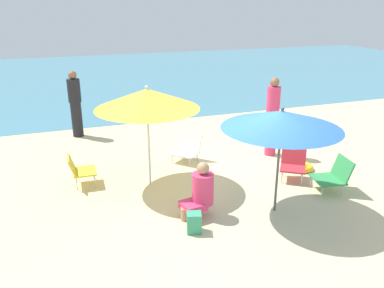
# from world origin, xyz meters

# --- Properties ---
(ground_plane) EXTENTS (40.00, 40.00, 0.00)m
(ground_plane) POSITION_xyz_m (0.00, 0.00, 0.00)
(ground_plane) COLOR beige
(sea_water) EXTENTS (40.00, 16.00, 0.01)m
(sea_water) POSITION_xyz_m (0.00, 13.18, 0.00)
(sea_water) COLOR teal
(sea_water) RESTS_ON ground_plane
(umbrella_blue) EXTENTS (1.88, 1.88, 1.77)m
(umbrella_blue) POSITION_xyz_m (0.44, -0.55, 1.57)
(umbrella_blue) COLOR #4C4C51
(umbrella_blue) RESTS_ON ground_plane
(umbrella_yellow) EXTENTS (1.88, 1.88, 1.91)m
(umbrella_yellow) POSITION_xyz_m (-1.27, 1.13, 1.66)
(umbrella_yellow) COLOR silver
(umbrella_yellow) RESTS_ON ground_plane
(beach_chair_a) EXTENTS (0.51, 0.52, 0.59)m
(beach_chair_a) POSITION_xyz_m (-2.53, 1.53, 0.34)
(beach_chair_a) COLOR gold
(beach_chair_a) RESTS_ON ground_plane
(beach_chair_b) EXTENTS (0.68, 0.70, 0.62)m
(beach_chair_b) POSITION_xyz_m (1.42, 0.44, 0.33)
(beach_chair_b) COLOR red
(beach_chair_b) RESTS_ON ground_plane
(beach_chair_c) EXTENTS (0.75, 0.75, 0.63)m
(beach_chair_c) POSITION_xyz_m (-0.22, 2.02, 0.31)
(beach_chair_c) COLOR white
(beach_chair_c) RESTS_ON ground_plane
(beach_chair_d) EXTENTS (0.68, 0.64, 0.63)m
(beach_chair_d) POSITION_xyz_m (1.81, -0.28, 0.32)
(beach_chair_d) COLOR #33934C
(beach_chair_d) RESTS_ON ground_plane
(person_a) EXTENTS (0.32, 0.32, 1.69)m
(person_a) POSITION_xyz_m (-2.33, 4.56, 0.85)
(person_a) COLOR black
(person_a) RESTS_ON ground_plane
(person_b) EXTENTS (0.29, 0.29, 1.76)m
(person_b) POSITION_xyz_m (1.67, 1.72, 0.90)
(person_b) COLOR #DB3866
(person_b) RESTS_ON ground_plane
(person_c) EXTENTS (0.57, 0.41, 0.92)m
(person_c) POSITION_xyz_m (-0.79, -0.29, 0.44)
(person_c) COLOR #DB3866
(person_c) RESTS_ON ground_plane
(swim_ring) EXTENTS (0.47, 0.47, 0.12)m
(swim_ring) POSITION_xyz_m (1.85, 0.74, 0.06)
(swim_ring) COLOR yellow
(swim_ring) RESTS_ON ground_plane
(beach_bag) EXTENTS (0.27, 0.25, 0.31)m
(beach_bag) POSITION_xyz_m (-1.06, -0.71, 0.16)
(beach_bag) COLOR #389970
(beach_bag) RESTS_ON ground_plane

